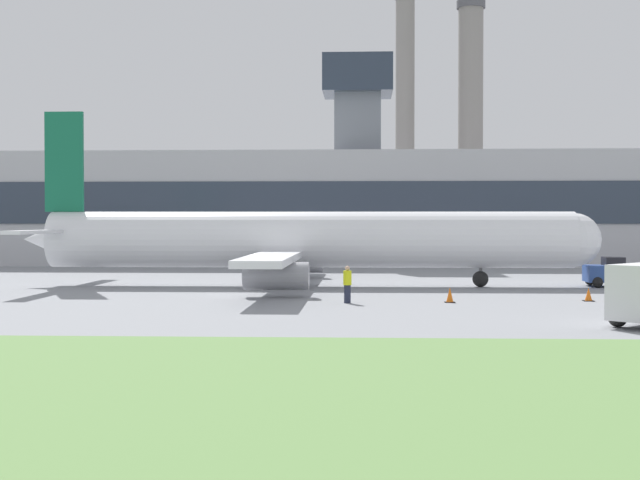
# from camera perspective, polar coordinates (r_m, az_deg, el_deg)

# --- Properties ---
(ground_plane) EXTENTS (400.00, 400.00, 0.00)m
(ground_plane) POSITION_cam_1_polar(r_m,az_deg,el_deg) (47.60, -4.13, -3.47)
(ground_plane) COLOR gray
(terminal_building) EXTENTS (83.07, 13.78, 18.86)m
(terminal_building) POSITION_cam_1_polar(r_m,az_deg,el_deg) (82.14, -1.09, 2.11)
(terminal_building) COLOR #B2B2B7
(terminal_building) RESTS_ON ground_plane
(smokestack_left) EXTENTS (2.62, 2.62, 31.27)m
(smokestack_left) POSITION_cam_1_polar(r_m,az_deg,el_deg) (108.47, 5.46, 7.47)
(smokestack_left) COLOR gray
(smokestack_left) RESTS_ON ground_plane
(smokestack_right) EXTENTS (3.42, 3.42, 30.27)m
(smokestack_right) POSITION_cam_1_polar(r_m,az_deg,el_deg) (109.09, 9.61, 7.18)
(smokestack_right) COLOR gray
(smokestack_right) RESTS_ON ground_plane
(airplane) EXTENTS (34.49, 28.49, 10.48)m
(airplane) POSITION_cam_1_polar(r_m,az_deg,el_deg) (53.03, -1.19, -0.04)
(airplane) COLOR white
(airplane) RESTS_ON ground_plane
(pushback_tug) EXTENTS (3.26, 2.65, 1.77)m
(pushback_tug) POSITION_cam_1_polar(r_m,az_deg,el_deg) (55.61, 18.25, -2.04)
(pushback_tug) COLOR #2D4C93
(pushback_tug) RESTS_ON ground_plane
(ground_crew_person) EXTENTS (0.55, 0.55, 1.77)m
(ground_crew_person) POSITION_cam_1_polar(r_m,az_deg,el_deg) (42.20, 1.76, -2.83)
(ground_crew_person) COLOR #23283D
(ground_crew_person) RESTS_ON ground_plane
(traffic_cone_near_nose) EXTENTS (0.50, 0.50, 0.73)m
(traffic_cone_near_nose) POSITION_cam_1_polar(r_m,az_deg,el_deg) (42.99, 8.31, -3.53)
(traffic_cone_near_nose) COLOR black
(traffic_cone_near_nose) RESTS_ON ground_plane
(traffic_cone_wingtip) EXTENTS (0.51, 0.51, 0.65)m
(traffic_cone_wingtip) POSITION_cam_1_polar(r_m,az_deg,el_deg) (45.22, 16.81, -3.39)
(traffic_cone_wingtip) COLOR black
(traffic_cone_wingtip) RESTS_ON ground_plane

